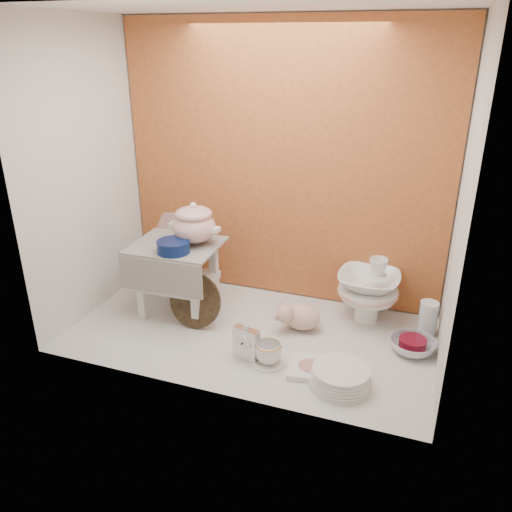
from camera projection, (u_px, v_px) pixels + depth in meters
The scene contains 17 objects.
ground at pixel (251, 333), 2.61m from camera, with size 1.80×1.80×0.00m, color silver.
niche_shell at pixel (263, 143), 2.40m from camera, with size 1.86×1.03×1.53m.
step_stool at pixel (178, 278), 2.74m from camera, with size 0.45×0.38×0.39m, color silver, non-canonical shape.
soup_tureen at pixel (194, 223), 2.63m from camera, with size 0.27×0.27×0.23m, color white, non-canonical shape.
cobalt_bowl at pixel (173, 247), 2.55m from camera, with size 0.17×0.17×0.06m, color #091947.
floral_platter at pixel (172, 246), 3.12m from camera, with size 0.42×0.07×0.42m, color white, non-canonical shape.
blue_white_vase at pixel (164, 265), 3.08m from camera, with size 0.24×0.24×0.25m, color white.
lacquer_tray at pixel (195, 301), 2.63m from camera, with size 0.29×0.10×0.28m, color black, non-canonical shape.
mantel_clock at pixel (246, 342), 2.36m from camera, with size 0.13×0.04×0.18m, color silver.
plush_pig at pixel (302, 317), 2.61m from camera, with size 0.25×0.17×0.15m, color #D3A894.
teacup_saucer at pixel (268, 363), 2.36m from camera, with size 0.15×0.15×0.01m, color white.
gold_rim_teacup at pixel (268, 353), 2.34m from camera, with size 0.13×0.13×0.10m, color white.
lattice_dish at pixel (310, 368), 2.30m from camera, with size 0.19×0.19×0.03m, color white.
dinner_plate_stack at pixel (340, 377), 2.19m from camera, with size 0.27×0.27×0.09m, color white.
crystal_bowl at pixel (412, 346), 2.43m from camera, with size 0.21×0.21×0.07m, color silver.
clear_glass_vase at pixel (428, 319), 2.56m from camera, with size 0.09×0.09×0.18m, color silver.
porcelain_tower at pixel (368, 289), 2.66m from camera, with size 0.32×0.32×0.36m, color white, non-canonical shape.
Camera 1 is at (0.78, -2.10, 1.38)m, focal length 35.90 mm.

